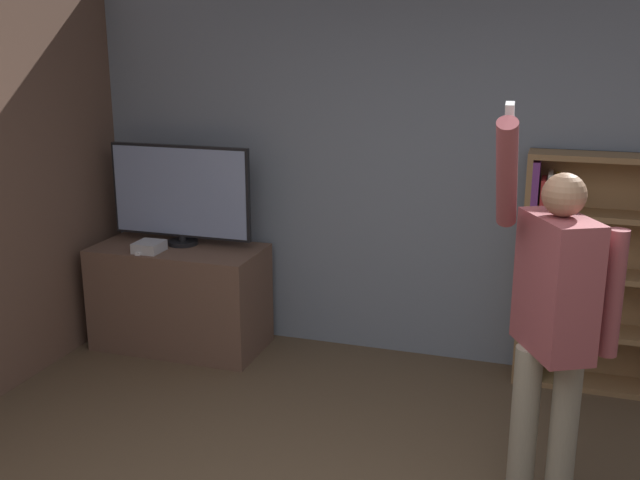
# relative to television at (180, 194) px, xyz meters

# --- Properties ---
(wall_back) EXTENTS (7.07, 0.09, 2.70)m
(wall_back) POSITION_rel_television_xyz_m (1.82, 0.34, 0.21)
(wall_back) COLOR gray
(wall_back) RESTS_ON ground_plane
(tv_ledge) EXTENTS (1.23, 0.61, 0.76)m
(tv_ledge) POSITION_rel_television_xyz_m (0.00, -0.08, -0.76)
(tv_ledge) COLOR brown
(tv_ledge) RESTS_ON ground_plane
(television) EXTENTS (1.07, 0.22, 0.73)m
(television) POSITION_rel_television_xyz_m (0.00, 0.00, 0.00)
(television) COLOR black
(television) RESTS_ON tv_ledge
(game_console) EXTENTS (0.18, 0.20, 0.07)m
(game_console) POSITION_rel_television_xyz_m (-0.14, -0.24, -0.34)
(game_console) COLOR silver
(game_console) RESTS_ON tv_ledge
(remote_loose) EXTENTS (0.05, 0.14, 0.02)m
(remote_loose) POSITION_rel_television_xyz_m (-0.17, -0.29, -0.37)
(remote_loose) COLOR white
(remote_loose) RESTS_ON tv_ledge
(bookshelf) EXTENTS (0.98, 0.28, 1.54)m
(bookshelf) POSITION_rel_television_xyz_m (2.78, 0.16, -0.38)
(bookshelf) COLOR #997047
(bookshelf) RESTS_ON ground_plane
(person) EXTENTS (0.57, 0.56, 1.98)m
(person) POSITION_rel_television_xyz_m (2.61, -1.36, -0.13)
(person) COLOR gray
(person) RESTS_ON ground_plane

